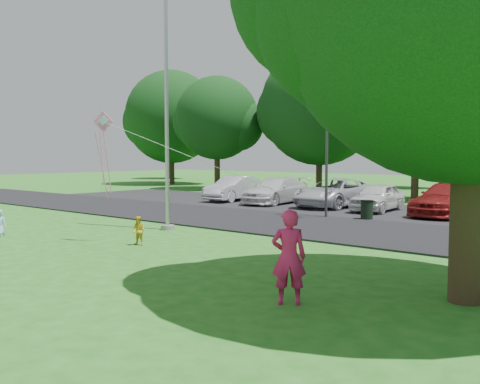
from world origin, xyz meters
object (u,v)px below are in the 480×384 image
Objects in this scene: woman at (289,257)px; child_yellow at (139,231)px; kite at (106,136)px; flagpole at (167,113)px; trash_can at (367,210)px; street_lamp at (331,136)px.

child_yellow is at bearing -56.24° from woman.
woman is 0.20× the size of kite.
child_yellow is (-6.99, 2.31, -0.43)m from woman.
flagpole is 10.74m from woman.
trash_can is at bearing -107.39° from woman.
kite is at bearing -51.57° from woman.
kite is at bearing -172.89° from child_yellow.
street_lamp is 6.92× the size of trash_can.
child_yellow is (-2.41, -9.90, 0.02)m from trash_can.
flagpole is 7.25m from street_lamp.
kite is at bearing -75.11° from flagpole.
woman is (6.06, -11.80, -2.60)m from street_lamp.
woman is at bearing -41.84° from kite.
flagpole is 1.74× the size of street_lamp.
street_lamp is at bearing 70.51° from child_yellow.
flagpole reaches higher than woman.
trash_can is 11.18m from kite.
woman is (4.58, -12.21, 0.44)m from trash_can.
street_lamp reaches higher than trash_can.
kite is at bearing -88.31° from street_lamp.
flagpole is 5.03m from child_yellow.
street_lamp is 13.52m from woman.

